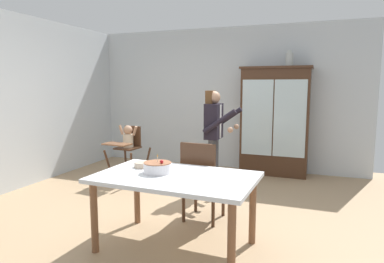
# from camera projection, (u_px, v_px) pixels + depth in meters

# --- Properties ---
(ground_plane) EXTENTS (6.24, 6.24, 0.00)m
(ground_plane) POSITION_uv_depth(u_px,v_px,m) (169.00, 211.00, 4.36)
(ground_plane) COLOR tan
(wall_back) EXTENTS (5.32, 0.06, 2.70)m
(wall_back) POSITION_uv_depth(u_px,v_px,m) (224.00, 98.00, 6.61)
(wall_back) COLOR silver
(wall_back) RESTS_ON ground_plane
(wall_left) EXTENTS (0.06, 5.32, 2.70)m
(wall_left) POSITION_uv_depth(u_px,v_px,m) (9.00, 103.00, 5.10)
(wall_left) COLOR silver
(wall_left) RESTS_ON ground_plane
(china_cabinet) EXTENTS (1.23, 0.48, 1.93)m
(china_cabinet) POSITION_uv_depth(u_px,v_px,m) (275.00, 121.00, 6.07)
(china_cabinet) COLOR #422819
(china_cabinet) RESTS_ON ground_plane
(ceramic_vase) EXTENTS (0.13, 0.13, 0.27)m
(ceramic_vase) POSITION_uv_depth(u_px,v_px,m) (289.00, 59.00, 5.85)
(ceramic_vase) COLOR #B2B7B2
(ceramic_vase) RESTS_ON china_cabinet
(high_chair_with_toddler) EXTENTS (0.63, 0.72, 0.95)m
(high_chair_with_toddler) POSITION_uv_depth(u_px,v_px,m) (128.00, 143.00, 5.64)
(high_chair_with_toddler) COLOR #422819
(high_chair_with_toddler) RESTS_ON ground_plane
(adult_person) EXTENTS (0.50, 0.48, 1.53)m
(adult_person) POSITION_uv_depth(u_px,v_px,m) (214.00, 129.00, 5.04)
(adult_person) COLOR #47474C
(adult_person) RESTS_ON ground_plane
(dining_table) EXTENTS (1.58, 1.00, 0.74)m
(dining_table) POSITION_uv_depth(u_px,v_px,m) (175.00, 184.00, 3.31)
(dining_table) COLOR silver
(dining_table) RESTS_ON ground_plane
(birthday_cake) EXTENTS (0.28, 0.28, 0.19)m
(birthday_cake) POSITION_uv_depth(u_px,v_px,m) (158.00, 168.00, 3.39)
(birthday_cake) COLOR white
(birthday_cake) RESTS_ON dining_table
(serving_bowl) EXTENTS (0.18, 0.18, 0.05)m
(serving_bowl) POSITION_uv_depth(u_px,v_px,m) (143.00, 165.00, 3.62)
(serving_bowl) COLOR #C6AD93
(serving_bowl) RESTS_ON dining_table
(dining_chair_far_side) EXTENTS (0.46, 0.46, 0.96)m
(dining_chair_far_side) POSITION_uv_depth(u_px,v_px,m) (201.00, 176.00, 3.96)
(dining_chair_far_side) COLOR #422819
(dining_chair_far_side) RESTS_ON ground_plane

